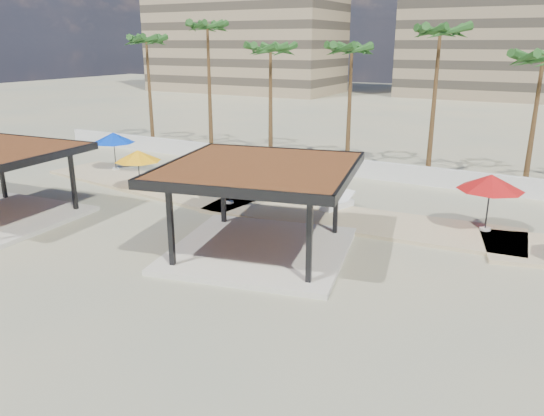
# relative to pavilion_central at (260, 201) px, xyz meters

# --- Properties ---
(ground) EXTENTS (200.00, 200.00, 0.00)m
(ground) POSITION_rel_pavilion_central_xyz_m (0.17, -1.22, -2.32)
(ground) COLOR tan
(ground) RESTS_ON ground
(promenade) EXTENTS (44.45, 7.97, 0.24)m
(promenade) POSITION_rel_pavilion_central_xyz_m (2.17, 6.45, -2.26)
(promenade) COLOR #C6B284
(promenade) RESTS_ON ground
(boundary_wall) EXTENTS (56.00, 0.30, 1.20)m
(boundary_wall) POSITION_rel_pavilion_central_xyz_m (0.17, 14.78, -1.72)
(boundary_wall) COLOR silver
(boundary_wall) RESTS_ON ground
(building_west) EXTENTS (34.00, 16.00, 32.40)m
(building_west) POSITION_rel_pavilion_central_xyz_m (-41.83, 66.78, 12.94)
(building_west) COLOR #937F60
(building_west) RESTS_ON ground
(building_mid) EXTENTS (38.00, 16.00, 30.40)m
(building_mid) POSITION_rel_pavilion_central_xyz_m (4.17, 76.78, 11.94)
(building_mid) COLOR #847259
(building_mid) RESTS_ON ground
(pavilion_central) EXTENTS (9.13, 9.13, 3.90)m
(pavilion_central) POSITION_rel_pavilion_central_xyz_m (0.00, 0.00, 0.00)
(pavilion_central) COLOR beige
(pavilion_central) RESTS_ON ground
(umbrella_a) EXTENTS (3.15, 3.15, 2.60)m
(umbrella_a) POSITION_rel_pavilion_central_xyz_m (-16.30, 7.98, 0.09)
(umbrella_a) COLOR beige
(umbrella_a) RESTS_ON promenade
(umbrella_b) EXTENTS (2.97, 2.97, 2.43)m
(umbrella_b) POSITION_rel_pavilion_central_xyz_m (-11.10, 4.71, -0.06)
(umbrella_b) COLOR beige
(umbrella_b) RESTS_ON promenade
(umbrella_c) EXTENTS (3.62, 3.62, 2.72)m
(umbrella_c) POSITION_rel_pavilion_central_xyz_m (8.21, 7.16, 0.19)
(umbrella_c) COLOR beige
(umbrella_c) RESTS_ON promenade
(umbrella_f) EXTENTS (3.24, 3.24, 2.28)m
(umbrella_f) POSITION_rel_pavilion_central_xyz_m (-4.86, 5.00, -0.19)
(umbrella_f) COLOR beige
(umbrella_f) RESTS_ON promenade
(lounger_a) EXTENTS (1.19, 1.98, 0.71)m
(lounger_a) POSITION_rel_pavilion_central_xyz_m (-5.19, 7.26, -1.97)
(lounger_a) COLOR white
(lounger_a) RESTS_ON promenade
(lounger_b) EXTENTS (1.37, 2.26, 0.82)m
(lounger_b) POSITION_rel_pavilion_central_xyz_m (0.72, 7.09, -1.95)
(lounger_b) COLOR white
(lounger_b) RESTS_ON promenade
(palm_a) EXTENTS (3.00, 3.00, 9.70)m
(palm_a) POSITION_rel_pavilion_central_xyz_m (-20.83, 17.08, 6.19)
(palm_a) COLOR brown
(palm_a) RESTS_ON ground
(palm_b) EXTENTS (3.00, 3.00, 10.74)m
(palm_b) POSITION_rel_pavilion_central_xyz_m (-14.83, 17.48, 7.16)
(palm_b) COLOR brown
(palm_b) RESTS_ON ground
(palm_c) EXTENTS (3.00, 3.00, 9.06)m
(palm_c) POSITION_rel_pavilion_central_xyz_m (-8.83, 16.88, 5.59)
(palm_c) COLOR brown
(palm_c) RESTS_ON ground
(palm_d) EXTENTS (3.00, 3.00, 9.09)m
(palm_d) POSITION_rel_pavilion_central_xyz_m (-2.83, 17.68, 5.62)
(palm_d) COLOR brown
(palm_d) RESTS_ON ground
(palm_e) EXTENTS (3.00, 3.00, 10.21)m
(palm_e) POSITION_rel_pavilion_central_xyz_m (3.17, 17.18, 6.66)
(palm_e) COLOR brown
(palm_e) RESTS_ON ground
(palm_f) EXTENTS (3.00, 3.00, 8.64)m
(palm_f) POSITION_rel_pavilion_central_xyz_m (9.17, 17.38, 5.19)
(palm_f) COLOR brown
(palm_f) RESTS_ON ground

